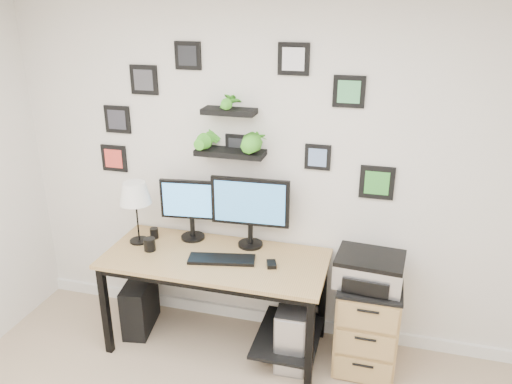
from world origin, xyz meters
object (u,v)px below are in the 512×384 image
(table_lamp, at_px, (135,195))
(pc_tower_grey, at_px, (294,329))
(pc_tower_black, at_px, (140,305))
(file_cabinet, at_px, (367,322))
(printer, at_px, (369,270))
(monitor_left, at_px, (191,205))
(monitor_right, at_px, (250,207))
(mug, at_px, (150,244))
(desk, at_px, (222,270))

(table_lamp, xyz_separation_m, pc_tower_grey, (1.23, -0.07, -0.89))
(pc_tower_black, distance_m, file_cabinet, 1.76)
(pc_tower_grey, bearing_deg, printer, 7.21)
(monitor_left, height_order, monitor_right, monitor_right)
(table_lamp, height_order, file_cabinet, table_lamp)
(monitor_left, bearing_deg, pc_tower_black, -153.09)
(monitor_left, bearing_deg, mug, -131.14)
(mug, distance_m, pc_tower_grey, 1.22)
(mug, distance_m, file_cabinet, 1.66)
(desk, distance_m, monitor_left, 0.54)
(desk, relative_size, file_cabinet, 2.39)
(monitor_left, relative_size, mug, 4.96)
(file_cabinet, bearing_deg, printer, -126.96)
(monitor_right, distance_m, mug, 0.79)
(file_cabinet, relative_size, printer, 1.43)
(pc_tower_grey, distance_m, printer, 0.73)
(monitor_left, xyz_separation_m, pc_tower_grey, (0.86, -0.23, -0.79))
(printer, bearing_deg, mug, -176.38)
(file_cabinet, bearing_deg, pc_tower_grey, -170.29)
(monitor_left, distance_m, mug, 0.42)
(table_lamp, distance_m, pc_tower_black, 0.93)
(table_lamp, height_order, mug, table_lamp)
(desk, bearing_deg, mug, -172.86)
(table_lamp, relative_size, printer, 1.02)
(monitor_left, xyz_separation_m, printer, (1.34, -0.16, -0.26))
(desk, relative_size, monitor_left, 3.37)
(monitor_left, bearing_deg, printer, -6.94)
(pc_tower_black, bearing_deg, file_cabinet, -7.57)
(monitor_right, bearing_deg, desk, -129.65)
(monitor_left, height_order, pc_tower_black, monitor_left)
(desk, relative_size, pc_tower_black, 3.84)
(monitor_right, height_order, pc_tower_black, monitor_right)
(mug, distance_m, printer, 1.58)
(mug, bearing_deg, printer, 3.62)
(pc_tower_grey, relative_size, printer, 1.05)
(desk, xyz_separation_m, monitor_right, (0.16, 0.19, 0.44))
(file_cabinet, bearing_deg, mug, -175.53)
(monitor_left, height_order, table_lamp, table_lamp)
(desk, relative_size, mug, 16.69)
(monitor_left, xyz_separation_m, pc_tower_black, (-0.39, -0.20, -0.82))
(pc_tower_black, bearing_deg, monitor_left, 17.34)
(monitor_right, bearing_deg, pc_tower_black, -166.98)
(file_cabinet, bearing_deg, pc_tower_black, -178.00)
(desk, distance_m, pc_tower_grey, 0.68)
(monitor_left, relative_size, pc_tower_grey, 0.97)
(monitor_left, xyz_separation_m, monitor_right, (0.46, -0.00, 0.04))
(monitor_right, relative_size, table_lamp, 1.21)
(table_lamp, relative_size, pc_tower_grey, 0.97)
(monitor_right, distance_m, table_lamp, 0.85)
(mug, xyz_separation_m, pc_tower_black, (-0.16, 0.06, -0.59))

